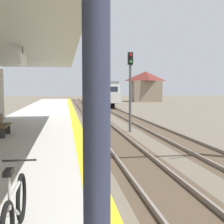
{
  "coord_description": "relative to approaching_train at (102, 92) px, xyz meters",
  "views": [
    {
      "loc": [
        -0.82,
        1.71,
        2.9
      ],
      "look_at": [
        0.7,
        11.36,
        2.1
      ],
      "focal_mm": 47.43,
      "sensor_mm": 36.0,
      "label": 1
    }
  ],
  "objects": [
    {
      "name": "station_platform",
      "position": [
        -7.8,
        -35.15,
        -1.73
      ],
      "size": [
        5.0,
        80.0,
        0.91
      ],
      "color": "#B7B5AD",
      "rests_on": "ground"
    },
    {
      "name": "distant_trackside_house",
      "position": [
        10.83,
        11.99,
        1.16
      ],
      "size": [
        6.6,
        5.28,
        6.4
      ],
      "color": "#7F705B",
      "rests_on": "ground"
    },
    {
      "name": "approaching_train",
      "position": [
        0.0,
        0.0,
        0.0
      ],
      "size": [
        2.93,
        19.6,
        4.76
      ],
      "color": "silver",
      "rests_on": "ground"
    },
    {
      "name": "track_pair_nearest_platform",
      "position": [
        -3.4,
        -31.15,
        -2.13
      ],
      "size": [
        2.34,
        120.0,
        0.16
      ],
      "color": "#4C3D2D",
      "rests_on": "ground"
    },
    {
      "name": "platform_bench",
      "position": [
        -8.77,
        -36.72,
        -0.8
      ],
      "size": [
        0.45,
        1.6,
        0.88
      ],
      "color": "brown",
      "rests_on": "station_platform"
    },
    {
      "name": "track_pair_middle",
      "position": [
        -0.0,
        -31.15,
        -2.13
      ],
      "size": [
        2.34,
        120.0,
        0.16
      ],
      "color": "#4C3D2D",
      "rests_on": "ground"
    },
    {
      "name": "rail_signal_post",
      "position": [
        -1.92,
        -30.48,
        1.02
      ],
      "size": [
        0.32,
        0.34,
        5.2
      ],
      "color": "#4C4C4C",
      "rests_on": "ground"
    },
    {
      "name": "bicycle_beside_commuter",
      "position": [
        -6.8,
        -45.54,
        -0.88
      ],
      "size": [
        0.48,
        1.82,
        1.04
      ],
      "color": "black",
      "rests_on": "station_platform"
    }
  ]
}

